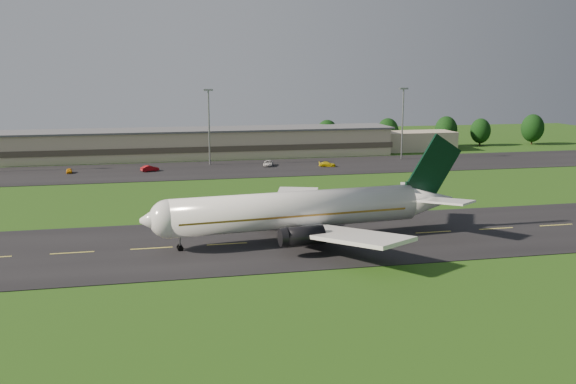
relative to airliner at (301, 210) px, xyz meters
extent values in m
plane|color=#1F4110|center=(-11.27, -0.09, -4.66)|extent=(360.00, 360.00, 0.00)
cube|color=black|center=(-11.27, -0.09, -4.61)|extent=(220.00, 30.00, 0.10)
cube|color=black|center=(-11.27, 71.91, -4.61)|extent=(260.00, 30.00, 0.10)
cylinder|color=white|center=(-0.85, -0.09, 0.14)|extent=(38.37, 9.45, 5.60)
sphere|color=white|center=(-19.75, -2.03, 0.14)|extent=(5.60, 5.60, 5.60)
cone|color=white|center=(-21.74, -2.23, 0.14)|extent=(4.53, 5.76, 5.38)
cone|color=white|center=(21.53, 2.21, 0.14)|extent=(9.51, 6.38, 5.49)
cube|color=olive|center=(-1.35, -0.14, -0.21)|extent=(35.39, 9.18, 0.28)
cube|color=black|center=(-20.35, -2.09, 0.69)|extent=(2.30, 3.19, 0.65)
cube|color=white|center=(3.75, -10.67, -1.36)|extent=(15.52, 19.94, 2.20)
cube|color=white|center=(1.51, 11.21, -1.36)|extent=(12.56, 20.21, 2.20)
cube|color=white|center=(22.04, -2.77, 1.04)|extent=(8.06, 9.29, 0.91)
cube|color=white|center=(21.02, 7.18, 1.04)|extent=(6.91, 9.38, 0.91)
cube|color=black|center=(20.04, 2.06, 1.94)|extent=(5.03, 1.06, 3.00)
cube|color=black|center=(22.53, 2.31, 5.64)|extent=(9.43, 1.41, 10.55)
cylinder|color=black|center=(-1.53, -8.20, -1.76)|extent=(5.85, 3.26, 2.70)
cylinder|color=black|center=(-3.16, 7.72, -1.76)|extent=(5.85, 3.26, 2.70)
cube|color=#C1AE94|center=(-11.27, 95.91, -0.66)|extent=(120.00, 15.00, 8.00)
cube|color=#4C4438|center=(-11.27, 95.91, -1.46)|extent=(121.00, 15.40, 1.60)
cube|color=#595B60|center=(-11.27, 95.91, 3.49)|extent=(122.00, 16.00, 0.50)
cube|color=#C1AE94|center=(58.73, 97.91, -1.66)|extent=(28.00, 11.00, 6.00)
cylinder|color=gray|center=(-6.27, 79.91, 5.34)|extent=(0.44, 0.44, 20.00)
cube|color=gray|center=(-6.27, 79.91, 15.44)|extent=(2.40, 1.20, 0.50)
cylinder|color=gray|center=(48.73, 79.91, 5.34)|extent=(0.44, 0.44, 20.00)
cube|color=gray|center=(48.73, 79.91, 15.44)|extent=(2.40, 1.20, 0.50)
cylinder|color=black|center=(-45.74, 104.99, -3.40)|extent=(0.56, 0.56, 2.52)
ellipsoid|color=black|center=(-45.74, 104.99, -0.32)|extent=(5.88, 5.88, 7.34)
cylinder|color=black|center=(33.42, 104.51, -3.14)|extent=(0.56, 0.56, 3.04)
ellipsoid|color=black|center=(33.42, 104.51, 0.57)|extent=(7.09, 7.09, 8.87)
cylinder|color=black|center=(54.50, 106.23, -3.13)|extent=(0.56, 0.56, 3.06)
ellipsoid|color=black|center=(54.50, 106.23, 0.60)|extent=(7.13, 7.13, 8.91)
cylinder|color=black|center=(74.84, 105.64, -3.08)|extent=(0.56, 0.56, 3.17)
ellipsoid|color=black|center=(74.84, 105.64, 0.80)|extent=(7.39, 7.39, 9.24)
cylinder|color=black|center=(87.27, 105.36, -3.22)|extent=(0.56, 0.56, 2.88)
ellipsoid|color=black|center=(87.27, 105.36, 0.30)|extent=(6.73, 6.73, 8.41)
cylinder|color=black|center=(106.33, 104.62, -3.03)|extent=(0.56, 0.56, 3.25)
ellipsoid|color=black|center=(106.33, 104.62, 0.94)|extent=(7.59, 7.59, 9.49)
imported|color=orange|center=(-41.81, 73.43, -3.98)|extent=(1.73, 3.56, 1.17)
imported|color=maroon|center=(-22.19, 71.92, -3.82)|extent=(4.78, 3.11, 1.49)
imported|color=silver|center=(8.78, 74.59, -3.84)|extent=(3.65, 5.61, 1.44)
imported|color=yellow|center=(23.84, 70.06, -3.91)|extent=(4.75, 2.72, 1.30)
camera|label=1|loc=(-21.88, -91.92, 21.14)|focal=40.00mm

